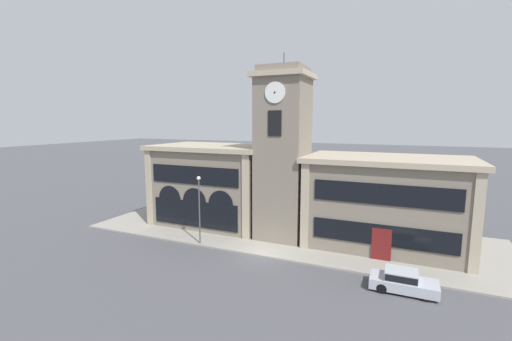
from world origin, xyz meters
TOP-DOWN VIEW (x-y plane):
  - ground_plane at (0.00, 0.00)m, footprint 300.00×300.00m
  - sidewalk_kerb at (0.00, 6.42)m, footprint 39.76×12.83m
  - clock_tower at (-0.00, 5.27)m, footprint 5.05×5.05m
  - town_hall_left_wing at (-8.52, 6.93)m, footprint 12.79×8.44m
  - town_hall_right_wing at (9.18, 6.94)m, footprint 14.11×8.44m
  - parked_car_near at (10.86, -1.50)m, footprint 4.24×1.88m
  - street_lamp at (-6.18, 0.40)m, footprint 0.36×0.36m

SIDE VIEW (x-z plane):
  - ground_plane at x=0.00m, z-range 0.00..0.00m
  - sidewalk_kerb at x=0.00m, z-range 0.00..0.15m
  - parked_car_near at x=10.86m, z-range 0.03..1.46m
  - town_hall_right_wing at x=9.18m, z-range 0.03..8.12m
  - street_lamp at x=-6.18m, z-range 1.08..7.27m
  - town_hall_left_wing at x=-8.52m, z-range 0.03..8.66m
  - clock_tower at x=0.00m, z-range -0.56..16.74m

